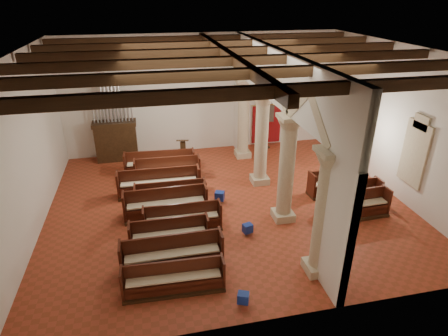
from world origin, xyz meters
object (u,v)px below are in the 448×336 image
pipe_organ (115,134)px  nave_pew_0 (174,282)px  lectern (183,153)px  processional_banner (267,133)px  aisle_pew_0 (362,207)px

pipe_organ → nave_pew_0: size_ratio=1.51×
pipe_organ → lectern: bearing=-23.0°
pipe_organ → lectern: size_ratio=3.12×
processional_banner → nave_pew_0: (-5.97, -9.82, -0.51)m
nave_pew_0 → aisle_pew_0: bearing=20.6°
lectern → nave_pew_0: bearing=-88.1°
processional_banner → lectern: bearing=-151.3°
lectern → processional_banner: (4.71, 1.25, 0.24)m
pipe_organ → lectern: 3.56m
processional_banner → aisle_pew_0: bearing=-65.3°
processional_banner → aisle_pew_0: processional_banner is taller
pipe_organ → nave_pew_0: 10.17m
lectern → pipe_organ: bearing=167.2°
lectern → processional_banner: size_ratio=0.55×
pipe_organ → processional_banner: pipe_organ is taller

